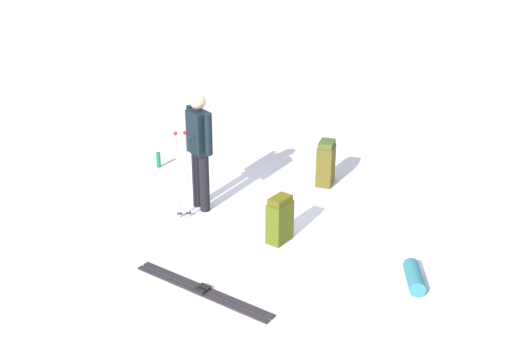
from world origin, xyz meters
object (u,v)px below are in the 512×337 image
(backpack_large_dark, at_px, (280,220))
(ski_poles_planted_near, at_px, (182,171))
(skier_standing, at_px, (199,146))
(sleeping_mat_rolled, at_px, (414,277))
(thermos_bottle, at_px, (159,160))
(backpack_bright, at_px, (326,163))
(ski_pair_near, at_px, (202,290))

(backpack_large_dark, xyz_separation_m, ski_poles_planted_near, (1.39, -0.49, 0.40))
(skier_standing, bearing_deg, sleeping_mat_rolled, 150.28)
(thermos_bottle, bearing_deg, backpack_bright, 173.39)
(backpack_large_dark, distance_m, ski_poles_planted_near, 1.53)
(backpack_bright, bearing_deg, ski_poles_planted_near, 36.68)
(ski_pair_near, bearing_deg, backpack_large_dark, -120.13)
(ski_poles_planted_near, bearing_deg, skier_standing, -118.75)
(backpack_bright, height_order, thermos_bottle, backpack_bright)
(backpack_large_dark, height_order, backpack_bright, backpack_bright)
(skier_standing, distance_m, thermos_bottle, 1.95)
(skier_standing, height_order, thermos_bottle, skier_standing)
(ski_pair_near, xyz_separation_m, thermos_bottle, (1.52, -3.52, 0.12))
(backpack_large_dark, bearing_deg, ski_pair_near, 59.87)
(skier_standing, relative_size, thermos_bottle, 6.54)
(ski_poles_planted_near, bearing_deg, backpack_bright, -143.32)
(skier_standing, xyz_separation_m, backpack_bright, (-1.74, -1.10, -0.61))
(backpack_bright, bearing_deg, backpack_large_dark, 74.70)
(sleeping_mat_rolled, xyz_separation_m, thermos_bottle, (3.88, -3.04, 0.04))
(backpack_large_dark, xyz_separation_m, backpack_bright, (-0.53, -1.92, 0.04))
(backpack_large_dark, height_order, ski_poles_planted_near, ski_poles_planted_near)
(backpack_bright, bearing_deg, skier_standing, 32.38)
(backpack_large_dark, relative_size, sleeping_mat_rolled, 1.13)
(backpack_large_dark, bearing_deg, backpack_bright, -105.30)
(backpack_large_dark, distance_m, sleeping_mat_rolled, 1.82)
(backpack_large_dark, relative_size, ski_poles_planted_near, 0.49)
(backpack_large_dark, xyz_separation_m, sleeping_mat_rolled, (-1.62, 0.80, -0.21))
(skier_standing, bearing_deg, ski_pair_near, 102.60)
(skier_standing, relative_size, ski_poles_planted_near, 1.34)
(backpack_bright, bearing_deg, sleeping_mat_rolled, 111.97)
(backpack_bright, xyz_separation_m, thermos_bottle, (2.78, -0.32, -0.22))
(skier_standing, distance_m, backpack_bright, 2.14)
(backpack_large_dark, relative_size, thermos_bottle, 2.39)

